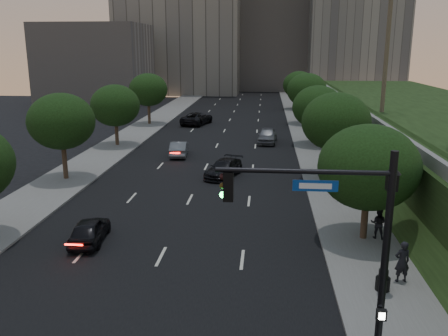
# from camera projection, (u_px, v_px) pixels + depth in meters

# --- Properties ---
(ground) EXTENTS (160.00, 160.00, 0.00)m
(ground) POSITION_uv_depth(u_px,v_px,m) (133.00, 312.00, 18.44)
(ground) COLOR black
(ground) RESTS_ON ground
(road_surface) EXTENTS (16.00, 140.00, 0.02)m
(road_surface) POSITION_uv_depth(u_px,v_px,m) (215.00, 150.00, 47.39)
(road_surface) COLOR black
(road_surface) RESTS_ON ground
(sidewalk_right) EXTENTS (4.50, 140.00, 0.15)m
(sidewalk_right) POSITION_uv_depth(u_px,v_px,m) (318.00, 151.00, 46.50)
(sidewalk_right) COLOR slate
(sidewalk_right) RESTS_ON ground
(sidewalk_left) EXTENTS (4.50, 140.00, 0.15)m
(sidewalk_left) POSITION_uv_depth(u_px,v_px,m) (115.00, 147.00, 48.24)
(sidewalk_left) COLOR slate
(sidewalk_left) RESTS_ON ground
(parapet_wall) EXTENTS (0.35, 90.00, 0.70)m
(parapet_wall) POSITION_uv_depth(u_px,v_px,m) (359.00, 111.00, 43.24)
(parapet_wall) COLOR slate
(parapet_wall) RESTS_ON embankment
(office_block_left) EXTENTS (26.00, 20.00, 32.00)m
(office_block_left) POSITION_uv_depth(u_px,v_px,m) (181.00, 19.00, 104.42)
(office_block_left) COLOR gray
(office_block_left) RESTS_ON ground
(office_block_mid) EXTENTS (22.00, 18.00, 26.00)m
(office_block_mid) POSITION_uv_depth(u_px,v_px,m) (271.00, 34.00, 113.12)
(office_block_mid) COLOR #9F9892
(office_block_mid) RESTS_ON ground
(office_block_right) EXTENTS (20.00, 22.00, 36.00)m
(office_block_right) POSITION_uv_depth(u_px,v_px,m) (354.00, 9.00, 104.57)
(office_block_right) COLOR gray
(office_block_right) RESTS_ON ground
(office_block_filler) EXTENTS (18.00, 16.00, 14.00)m
(office_block_filler) POSITION_uv_depth(u_px,v_px,m) (96.00, 64.00, 86.44)
(office_block_filler) COLOR #9F9892
(office_block_filler) RESTS_ON ground
(tree_right_a) EXTENTS (5.20, 5.20, 6.24)m
(tree_right_a) POSITION_uv_depth(u_px,v_px,m) (369.00, 167.00, 24.29)
(tree_right_a) COLOR #38281C
(tree_right_a) RESTS_ON ground
(tree_right_b) EXTENTS (5.20, 5.20, 6.74)m
(tree_right_b) POSITION_uv_depth(u_px,v_px,m) (336.00, 122.00, 35.75)
(tree_right_b) COLOR #38281C
(tree_right_b) RESTS_ON ground
(tree_right_c) EXTENTS (5.20, 5.20, 6.24)m
(tree_right_c) POSITION_uv_depth(u_px,v_px,m) (318.00, 107.00, 48.41)
(tree_right_c) COLOR #38281C
(tree_right_c) RESTS_ON ground
(tree_right_d) EXTENTS (5.20, 5.20, 6.74)m
(tree_right_d) POSITION_uv_depth(u_px,v_px,m) (307.00, 90.00, 61.80)
(tree_right_d) COLOR #38281C
(tree_right_d) RESTS_ON ground
(tree_right_e) EXTENTS (5.20, 5.20, 6.24)m
(tree_right_e) POSITION_uv_depth(u_px,v_px,m) (299.00, 85.00, 76.40)
(tree_right_e) COLOR #38281C
(tree_right_e) RESTS_ON ground
(tree_left_b) EXTENTS (5.00, 5.00, 6.71)m
(tree_left_b) POSITION_uv_depth(u_px,v_px,m) (61.00, 121.00, 35.54)
(tree_left_b) COLOR #38281C
(tree_left_b) RESTS_ON ground
(tree_left_c) EXTENTS (5.00, 5.00, 6.34)m
(tree_left_c) POSITION_uv_depth(u_px,v_px,m) (115.00, 106.00, 48.18)
(tree_left_c) COLOR #38281C
(tree_left_c) RESTS_ON ground
(tree_left_d) EXTENTS (5.00, 5.00, 6.71)m
(tree_left_d) POSITION_uv_depth(u_px,v_px,m) (148.00, 90.00, 61.59)
(tree_left_d) COLOR #38281C
(tree_left_d) RESTS_ON ground
(traffic_signal_mast) EXTENTS (5.68, 0.56, 7.00)m
(traffic_signal_mast) POSITION_uv_depth(u_px,v_px,m) (350.00, 252.00, 15.07)
(traffic_signal_mast) COLOR black
(traffic_signal_mast) RESTS_ON ground
(street_lamp) EXTENTS (0.64, 0.64, 5.62)m
(street_lamp) POSITION_uv_depth(u_px,v_px,m) (387.00, 234.00, 19.21)
(street_lamp) COLOR black
(street_lamp) RESTS_ON ground
(pedestrian_signal) EXTENTS (0.30, 0.33, 2.50)m
(pedestrian_signal) POSITION_uv_depth(u_px,v_px,m) (378.00, 334.00, 14.35)
(pedestrian_signal) COLOR black
(pedestrian_signal) RESTS_ON ground
(sedan_near_left) EXTENTS (1.95, 4.04, 1.33)m
(sedan_near_left) POSITION_uv_depth(u_px,v_px,m) (90.00, 230.00, 24.89)
(sedan_near_left) COLOR black
(sedan_near_left) RESTS_ON ground
(sedan_mid_left) EXTENTS (1.88, 4.43, 1.42)m
(sedan_mid_left) POSITION_uv_depth(u_px,v_px,m) (179.00, 149.00, 44.58)
(sedan_mid_left) COLOR slate
(sedan_mid_left) RESTS_ON ground
(sedan_far_left) EXTENTS (4.12, 6.40, 1.64)m
(sedan_far_left) POSITION_uv_depth(u_px,v_px,m) (197.00, 118.00, 62.61)
(sedan_far_left) COLOR black
(sedan_far_left) RESTS_ON ground
(sedan_near_right) EXTENTS (3.19, 4.99, 1.34)m
(sedan_near_right) POSITION_uv_depth(u_px,v_px,m) (224.00, 168.00, 37.47)
(sedan_near_right) COLOR black
(sedan_near_right) RESTS_ON ground
(sedan_far_right) EXTENTS (2.26, 4.94, 1.64)m
(sedan_far_right) POSITION_uv_depth(u_px,v_px,m) (267.00, 135.00, 50.57)
(sedan_far_right) COLOR slate
(sedan_far_right) RESTS_ON ground
(pedestrian_a) EXTENTS (0.76, 0.58, 1.86)m
(pedestrian_a) POSITION_uv_depth(u_px,v_px,m) (402.00, 262.00, 20.30)
(pedestrian_a) COLOR black
(pedestrian_a) RESTS_ON sidewalk_right
(pedestrian_b) EXTENTS (0.97, 0.86, 1.66)m
(pedestrian_b) POSITION_uv_depth(u_px,v_px,m) (378.00, 223.00, 24.99)
(pedestrian_b) COLOR black
(pedestrian_b) RESTS_ON sidewalk_right
(pedestrian_c) EXTENTS (1.00, 0.66, 1.58)m
(pedestrian_c) POSITION_uv_depth(u_px,v_px,m) (342.00, 189.00, 31.10)
(pedestrian_c) COLOR black
(pedestrian_c) RESTS_ON sidewalk_right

